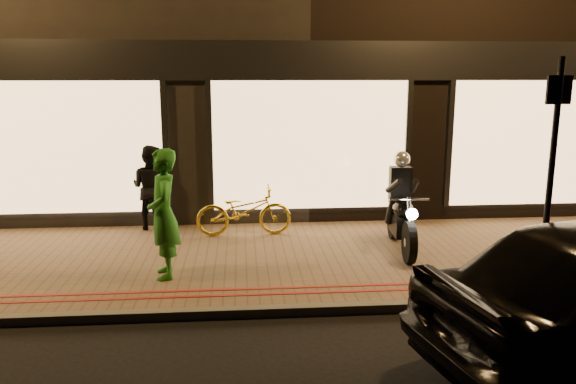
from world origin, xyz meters
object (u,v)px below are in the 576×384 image
object	(u,v)px
sign_post	(552,165)
person_green	(163,214)
bicycle_gold	(244,211)
motorcycle	(401,212)

from	to	relation	value
sign_post	person_green	bearing A→B (deg)	169.01
sign_post	bicycle_gold	distance (m)	5.01
person_green	sign_post	bearing A→B (deg)	67.40
sign_post	bicycle_gold	bearing A→B (deg)	142.42
bicycle_gold	person_green	world-z (taller)	person_green
motorcycle	bicycle_gold	bearing A→B (deg)	162.60
bicycle_gold	person_green	size ratio (longest dim) A/B	0.92
motorcycle	person_green	world-z (taller)	person_green
motorcycle	person_green	distance (m)	3.77
person_green	bicycle_gold	bearing A→B (deg)	139.28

